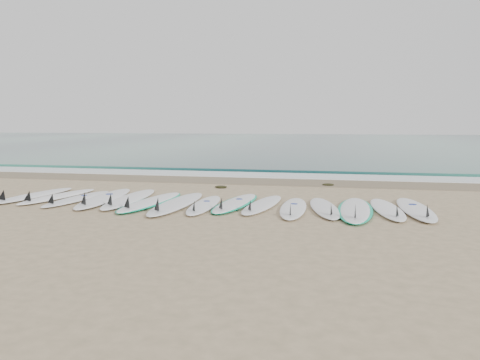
# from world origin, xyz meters

# --- Properties ---
(ground) EXTENTS (120.00, 120.00, 0.00)m
(ground) POSITION_xyz_m (0.00, 0.00, 0.00)
(ground) COLOR tan
(ocean) EXTENTS (120.00, 55.00, 0.03)m
(ocean) POSITION_xyz_m (0.00, 32.50, 0.01)
(ocean) COLOR #235A53
(ocean) RESTS_ON ground
(wet_sand_band) EXTENTS (120.00, 1.80, 0.01)m
(wet_sand_band) POSITION_xyz_m (0.00, 4.10, 0.01)
(wet_sand_band) COLOR #72624B
(wet_sand_band) RESTS_ON ground
(foam_band) EXTENTS (120.00, 1.40, 0.04)m
(foam_band) POSITION_xyz_m (0.00, 5.50, 0.02)
(foam_band) COLOR silver
(foam_band) RESTS_ON ground
(wave_crest) EXTENTS (120.00, 1.00, 0.10)m
(wave_crest) POSITION_xyz_m (0.00, 7.00, 0.05)
(wave_crest) COLOR #235A53
(wave_crest) RESTS_ON ground
(surfboard_0) EXTENTS (0.77, 2.58, 0.32)m
(surfboard_0) POSITION_xyz_m (-4.14, 0.10, 0.06)
(surfboard_0) COLOR white
(surfboard_0) RESTS_ON ground
(surfboard_1) EXTENTS (0.84, 2.48, 0.31)m
(surfboard_1) POSITION_xyz_m (-3.53, 0.10, 0.05)
(surfboard_1) COLOR white
(surfboard_1) RESTS_ON ground
(surfboard_2) EXTENTS (0.65, 2.37, 0.30)m
(surfboard_2) POSITION_xyz_m (-2.94, -0.09, 0.05)
(surfboard_2) COLOR white
(surfboard_2) RESTS_ON ground
(surfboard_3) EXTENTS (0.92, 2.92, 0.37)m
(surfboard_3) POSITION_xyz_m (-2.35, 0.02, 0.06)
(surfboard_3) COLOR white
(surfboard_3) RESTS_ON ground
(surfboard_4) EXTENTS (0.77, 2.84, 0.36)m
(surfboard_4) POSITION_xyz_m (-1.78, 0.07, 0.06)
(surfboard_4) COLOR white
(surfboard_4) RESTS_ON ground
(surfboard_5) EXTENTS (0.84, 2.71, 0.34)m
(surfboard_5) POSITION_xyz_m (-1.20, -0.14, 0.05)
(surfboard_5) COLOR white
(surfboard_5) RESTS_ON ground
(surfboard_6) EXTENTS (0.61, 2.88, 0.37)m
(surfboard_6) POSITION_xyz_m (-0.58, -0.28, 0.06)
(surfboard_6) COLOR silver
(surfboard_6) RESTS_ON ground
(surfboard_7) EXTENTS (0.63, 2.35, 0.30)m
(surfboard_7) POSITION_xyz_m (-0.01, -0.26, 0.05)
(surfboard_7) COLOR white
(surfboard_7) RESTS_ON ground
(surfboard_8) EXTENTS (0.82, 2.55, 0.32)m
(surfboard_8) POSITION_xyz_m (0.56, 0.11, 0.05)
(surfboard_8) COLOR white
(surfboard_8) RESTS_ON ground
(surfboard_9) EXTENTS (0.76, 2.44, 0.31)m
(surfboard_9) POSITION_xyz_m (1.14, 0.02, 0.05)
(surfboard_9) COLOR white
(surfboard_9) RESTS_ON ground
(surfboard_10) EXTENTS (0.58, 2.40, 0.31)m
(surfboard_10) POSITION_xyz_m (1.79, -0.24, 0.05)
(surfboard_10) COLOR white
(surfboard_10) RESTS_ON ground
(surfboard_11) EXTENTS (0.88, 2.41, 0.30)m
(surfboard_11) POSITION_xyz_m (2.39, -0.10, 0.05)
(surfboard_11) COLOR silver
(surfboard_11) RESTS_ON ground
(surfboard_12) EXTENTS (0.75, 2.77, 0.35)m
(surfboard_12) POSITION_xyz_m (2.96, -0.15, 0.05)
(surfboard_12) COLOR white
(surfboard_12) RESTS_ON ground
(surfboard_13) EXTENTS (0.72, 2.45, 0.31)m
(surfboard_13) POSITION_xyz_m (3.57, 0.01, 0.05)
(surfboard_13) COLOR white
(surfboard_13) RESTS_ON ground
(surfboard_14) EXTENTS (0.68, 2.64, 0.34)m
(surfboard_14) POSITION_xyz_m (4.10, 0.10, 0.06)
(surfboard_14) COLOR white
(surfboard_14) RESTS_ON ground
(seaweed_near) EXTENTS (0.32, 0.25, 0.06)m
(seaweed_near) POSITION_xyz_m (-0.35, 2.52, 0.03)
(seaweed_near) COLOR black
(seaweed_near) RESTS_ON ground
(seaweed_far) EXTENTS (0.32, 0.25, 0.06)m
(seaweed_far) POSITION_xyz_m (2.37, 3.56, 0.03)
(seaweed_far) COLOR black
(seaweed_far) RESTS_ON ground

